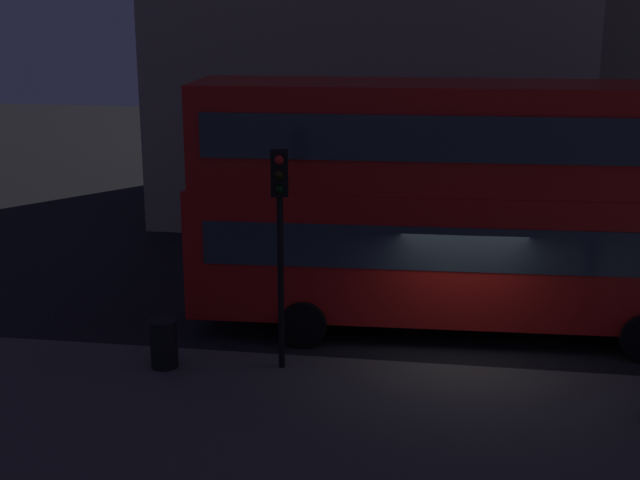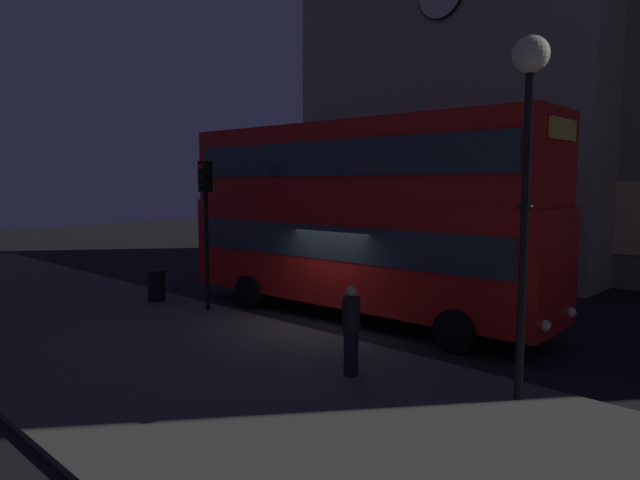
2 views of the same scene
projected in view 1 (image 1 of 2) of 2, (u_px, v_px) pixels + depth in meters
The scene contains 5 objects.
ground_plane at pixel (460, 359), 17.87m from camera, with size 80.00×80.00×0.00m, color black.
sidewalk_slab at pixel (459, 459), 13.87m from camera, with size 44.00×7.14×0.12m, color #4C4944.
double_decker_bus at pixel (456, 197), 18.55m from camera, with size 11.35×3.09×5.36m.
traffic_light_near_kerb at pixel (280, 215), 16.37m from camera, with size 0.36×0.38×4.24m.
litter_bin at pixel (164, 343), 17.07m from camera, with size 0.53×0.53×0.95m, color black.
Camera 1 is at (-0.24, -16.84, 7.04)m, focal length 49.84 mm.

